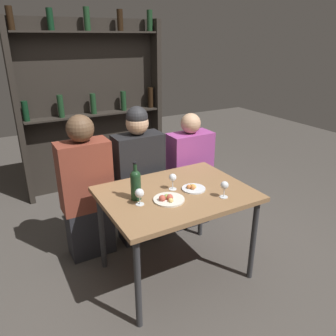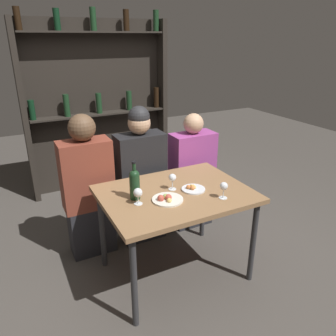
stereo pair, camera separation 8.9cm
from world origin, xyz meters
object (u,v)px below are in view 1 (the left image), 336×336
object	(u,v)px
wine_bottle	(136,183)
food_plate_1	(193,188)
food_plate_0	(168,199)
wine_glass_0	(140,194)
wine_glass_2	(173,178)
seated_person_right	(189,175)
seated_person_center	(139,179)
wine_glass_1	(224,186)
seated_person_left	(87,192)

from	to	relation	value
wine_bottle	food_plate_1	xyz separation A→B (m)	(0.44, -0.07, -0.11)
wine_bottle	food_plate_0	bearing A→B (deg)	-35.05
food_plate_0	wine_bottle	bearing A→B (deg)	144.95
wine_glass_0	wine_glass_2	world-z (taller)	wine_glass_2
wine_glass_0	seated_person_right	size ratio (longest dim) A/B	0.10
wine_glass_2	food_plate_1	distance (m)	0.18
food_plate_0	seated_person_right	xyz separation A→B (m)	(0.64, 0.70, -0.21)
wine_glass_2	seated_person_center	xyz separation A→B (m)	(-0.03, 0.55, -0.22)
wine_glass_0	wine_glass_1	distance (m)	0.61
wine_glass_0	seated_person_left	world-z (taller)	seated_person_left
wine_glass_0	food_plate_0	xyz separation A→B (m)	(0.20, -0.05, -0.07)
food_plate_1	wine_glass_2	bearing A→B (deg)	149.24
food_plate_1	seated_person_center	xyz separation A→B (m)	(-0.16, 0.63, -0.13)
wine_glass_2	food_plate_0	distance (m)	0.20
seated_person_left	seated_person_right	bearing A→B (deg)	0.00
seated_person_right	seated_person_center	bearing A→B (deg)	-180.00
wine_glass_2	food_plate_1	bearing A→B (deg)	-30.76
wine_glass_1	wine_glass_2	bearing A→B (deg)	131.02
seated_person_left	wine_glass_0	bearing A→B (deg)	-73.22
seated_person_center	seated_person_right	size ratio (longest dim) A/B	1.10
wine_bottle	seated_person_center	size ratio (longest dim) A/B	0.22
wine_bottle	food_plate_0	distance (m)	0.26
food_plate_0	seated_person_left	size ratio (longest dim) A/B	0.18
wine_glass_1	wine_glass_0	bearing A→B (deg)	161.08
food_plate_1	seated_person_center	distance (m)	0.67
wine_glass_0	seated_person_right	distance (m)	1.10
wine_bottle	seated_person_right	distance (m)	1.05
seated_person_left	seated_person_right	world-z (taller)	seated_person_left
wine_glass_0	wine_glass_2	size ratio (longest dim) A/B	0.94
food_plate_1	seated_person_left	xyz separation A→B (m)	(-0.65, 0.63, -0.15)
seated_person_center	food_plate_1	bearing A→B (deg)	-75.51
food_plate_1	seated_person_center	size ratio (longest dim) A/B	0.14
wine_bottle	seated_person_center	world-z (taller)	seated_person_center
wine_bottle	wine_glass_0	bearing A→B (deg)	-97.65
wine_bottle	seated_person_right	bearing A→B (deg)	34.49
wine_glass_2	seated_person_left	world-z (taller)	seated_person_left
seated_person_right	food_plate_0	bearing A→B (deg)	-132.35
seated_person_right	wine_bottle	bearing A→B (deg)	-145.51
wine_glass_1	food_plate_1	xyz separation A→B (m)	(-0.12, 0.22, -0.08)
wine_glass_2	seated_person_left	distance (m)	0.79
wine_glass_2	food_plate_0	world-z (taller)	wine_glass_2
wine_bottle	wine_glass_2	world-z (taller)	wine_bottle
wine_glass_0	food_plate_1	bearing A→B (deg)	2.29
food_plate_0	seated_person_center	size ratio (longest dim) A/B	0.17
food_plate_1	seated_person_right	bearing A→B (deg)	58.92
food_plate_1	wine_glass_1	bearing A→B (deg)	-60.31
food_plate_0	seated_person_right	bearing A→B (deg)	47.65
wine_glass_2	seated_person_center	world-z (taller)	seated_person_center
wine_bottle	seated_person_left	size ratio (longest dim) A/B	0.23
wine_bottle	seated_person_right	world-z (taller)	seated_person_right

